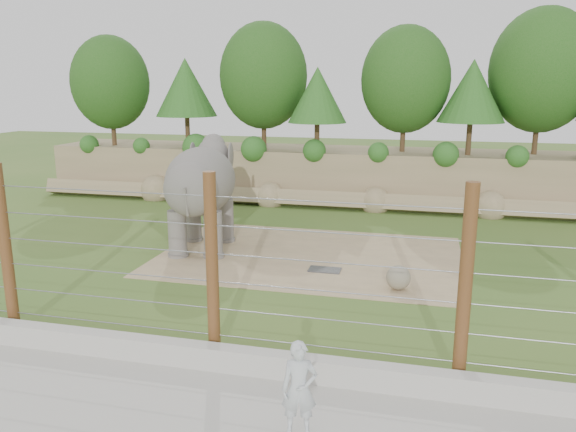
% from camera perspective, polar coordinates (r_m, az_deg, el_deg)
% --- Properties ---
extents(ground, '(90.00, 90.00, 0.00)m').
position_cam_1_polar(ground, '(16.41, -1.70, -7.01)').
color(ground, '#406625').
rests_on(ground, ground).
extents(back_embankment, '(30.00, 5.52, 8.77)m').
position_cam_1_polar(back_embankment, '(27.77, 6.59, 9.64)').
color(back_embankment, '#847352').
rests_on(back_embankment, ground).
extents(dirt_patch, '(10.00, 7.00, 0.02)m').
position_cam_1_polar(dirt_patch, '(19.05, 2.19, -4.07)').
color(dirt_patch, '#9F8765').
rests_on(dirt_patch, ground).
extents(drain_grate, '(1.00, 0.60, 0.03)m').
position_cam_1_polar(drain_grate, '(17.62, 3.75, -5.46)').
color(drain_grate, '#262628').
rests_on(drain_grate, dirt_patch).
extents(elephant, '(2.66, 4.89, 3.76)m').
position_cam_1_polar(elephant, '(19.67, -8.79, 1.95)').
color(elephant, slate).
rests_on(elephant, ground).
extents(stone_ball, '(0.69, 0.69, 0.69)m').
position_cam_1_polar(stone_ball, '(16.21, 11.14, -6.15)').
color(stone_ball, '#7C745C').
rests_on(stone_ball, dirt_patch).
extents(retaining_wall, '(26.00, 0.35, 0.50)m').
position_cam_1_polar(retaining_wall, '(11.97, -8.35, -13.90)').
color(retaining_wall, beige).
rests_on(retaining_wall, ground).
extents(walkway, '(26.00, 4.00, 0.01)m').
position_cam_1_polar(walkway, '(10.53, -12.65, -19.78)').
color(walkway, beige).
rests_on(walkway, ground).
extents(barrier_fence, '(20.26, 0.26, 4.00)m').
position_cam_1_polar(barrier_fence, '(11.72, -7.71, -5.20)').
color(barrier_fence, brown).
rests_on(barrier_fence, ground).
extents(zookeeper, '(0.66, 0.51, 1.63)m').
position_cam_1_polar(zookeeper, '(9.61, 1.16, -17.15)').
color(zookeeper, silver).
rests_on(zookeeper, walkway).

